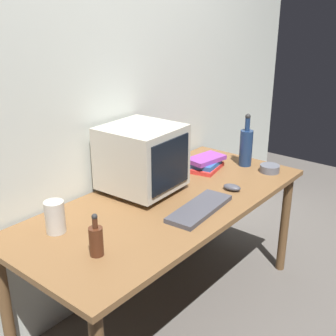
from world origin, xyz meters
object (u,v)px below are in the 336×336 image
at_px(crt_monitor, 142,158).
at_px(bottle_tall, 246,146).
at_px(mug, 170,166).
at_px(computer_mouse, 232,187).
at_px(metal_canister, 55,217).
at_px(book_stack, 206,163).
at_px(bottle_short, 96,240).
at_px(cd_spindle, 270,169).
at_px(keyboard, 200,208).

height_order(crt_monitor, bottle_tall, crt_monitor).
bearing_deg(bottle_tall, mug, 144.99).
xyz_separation_m(computer_mouse, mug, (-0.01, 0.43, 0.03)).
height_order(computer_mouse, metal_canister, metal_canister).
distance_m(book_stack, metal_canister, 1.09).
relative_size(bottle_short, metal_canister, 1.26).
bearing_deg(crt_monitor, cd_spindle, -30.23).
distance_m(mug, cd_spindle, 0.62).
bearing_deg(computer_mouse, crt_monitor, 121.10).
height_order(crt_monitor, metal_canister, crt_monitor).
bearing_deg(mug, bottle_short, -159.19).
distance_m(keyboard, book_stack, 0.58).
height_order(keyboard, metal_canister, metal_canister).
distance_m(book_stack, cd_spindle, 0.39).
distance_m(bottle_short, book_stack, 1.12).
height_order(computer_mouse, cd_spindle, cd_spindle).
bearing_deg(crt_monitor, bottle_tall, -18.12).
relative_size(crt_monitor, keyboard, 0.97).
height_order(keyboard, bottle_short, bottle_short).
height_order(bottle_tall, cd_spindle, bottle_tall).
bearing_deg(book_stack, bottle_tall, -34.69).
relative_size(mug, metal_canister, 0.80).
relative_size(bottle_short, book_stack, 0.72).
height_order(mug, cd_spindle, mug).
bearing_deg(keyboard, cd_spindle, -7.01).
bearing_deg(cd_spindle, computer_mouse, 175.19).
bearing_deg(metal_canister, computer_mouse, -22.61).
relative_size(crt_monitor, bottle_short, 2.15).
bearing_deg(mug, metal_canister, -176.42).
relative_size(keyboard, computer_mouse, 4.20).
relative_size(bottle_short, cd_spindle, 1.57).
distance_m(computer_mouse, bottle_tall, 0.44).
height_order(crt_monitor, cd_spindle, crt_monitor).
relative_size(computer_mouse, cd_spindle, 0.83).
height_order(bottle_tall, metal_canister, bottle_tall).
xyz_separation_m(keyboard, book_stack, (0.50, 0.30, 0.03)).
distance_m(crt_monitor, metal_canister, 0.60).
bearing_deg(bottle_short, mug, 20.81).
xyz_separation_m(bottle_short, metal_canister, (0.01, 0.29, 0.00)).
relative_size(book_stack, mug, 2.17).
bearing_deg(bottle_short, bottle_tall, 2.47).
height_order(book_stack, mug, mug).
distance_m(book_stack, mug, 0.23).
bearing_deg(cd_spindle, bottle_tall, 87.25).
height_order(bottle_tall, book_stack, bottle_tall).
relative_size(bottle_short, mug, 1.57).
bearing_deg(bottle_tall, bottle_short, -177.53).
height_order(bottle_short, mug, bottle_short).
height_order(crt_monitor, computer_mouse, crt_monitor).
distance_m(crt_monitor, book_stack, 0.53).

